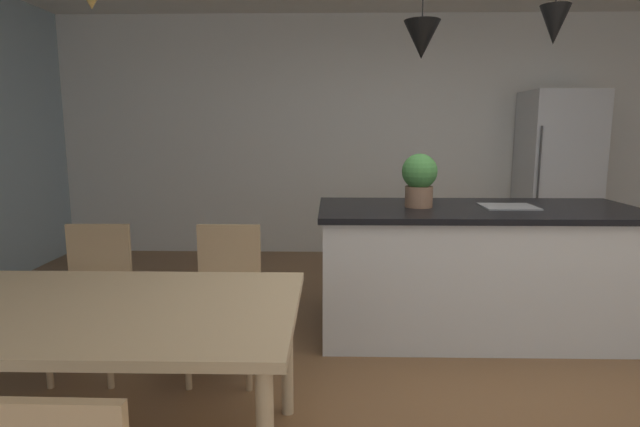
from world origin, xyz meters
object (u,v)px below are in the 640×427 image
object	(u,v)px
chair_far_left	(92,294)
potted_plant_on_island	(419,178)
dining_table	(86,320)
chair_far_right	(225,295)
kitchen_island	(476,268)
refrigerator	(557,178)

from	to	relation	value
chair_far_left	potted_plant_on_island	bearing A→B (deg)	18.42
dining_table	potted_plant_on_island	size ratio (longest dim) A/B	4.72
chair_far_right	kitchen_island	distance (m)	1.78
dining_table	potted_plant_on_island	xyz separation A→B (m)	(1.62, 1.55, 0.45)
dining_table	chair_far_left	bearing A→B (deg)	114.19
kitchen_island	potted_plant_on_island	world-z (taller)	potted_plant_on_island
refrigerator	chair_far_right	bearing A→B (deg)	-138.43
refrigerator	dining_table	bearing A→B (deg)	-133.88
refrigerator	potted_plant_on_island	xyz separation A→B (m)	(-1.83, -2.04, 0.18)
potted_plant_on_island	refrigerator	bearing A→B (deg)	48.11
chair_far_right	refrigerator	bearing A→B (deg)	41.57
kitchen_island	dining_table	bearing A→B (deg)	-142.78
chair_far_left	dining_table	bearing A→B (deg)	-65.81
chair_far_right	refrigerator	distance (m)	4.11
dining_table	chair_far_right	size ratio (longest dim) A/B	2.01
dining_table	chair_far_left	xyz separation A→B (m)	(-0.39, 0.88, -0.18)
dining_table	kitchen_island	xyz separation A→B (m)	(2.04, 1.55, -0.20)
kitchen_island	refrigerator	world-z (taller)	refrigerator
chair_far_right	potted_plant_on_island	distance (m)	1.53
chair_far_left	kitchen_island	bearing A→B (deg)	15.42
chair_far_left	refrigerator	size ratio (longest dim) A/B	0.47
dining_table	kitchen_island	distance (m)	2.57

